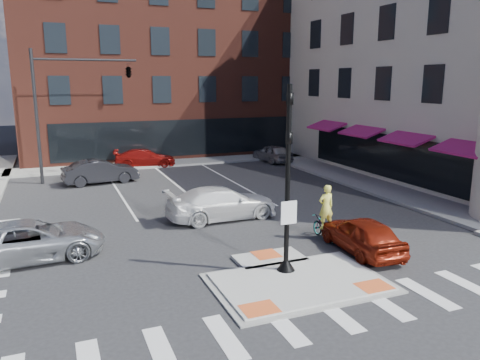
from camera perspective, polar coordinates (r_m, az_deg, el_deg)
name	(u,v)px	position (r m, az deg, el deg)	size (l,w,h in m)	color
ground	(291,278)	(15.40, 6.29, -11.78)	(120.00, 120.00, 0.00)	#28282B
refuge_island	(295,280)	(15.18, 6.77, -11.96)	(5.40, 4.65, 0.13)	gray
sidewalk_e	(372,185)	(29.10, 15.76, -0.54)	(3.00, 24.00, 0.15)	gray
sidewalk_n	(190,161)	(36.24, -6.09, 2.29)	(26.00, 3.00, 0.15)	gray
building_n	(158,62)	(45.43, -9.92, 13.94)	(24.40, 18.40, 15.50)	#59251B
building_far_left	(71,90)	(64.42, -19.93, 10.33)	(10.00, 12.00, 10.00)	slate
building_far_right	(167,81)	(68.20, -8.89, 11.79)	(12.00, 12.00, 12.00)	brown
signal_pole	(287,204)	(14.95, 5.78, -2.93)	(0.60, 0.60, 5.98)	black
mast_arm_signal	(105,80)	(30.53, -16.19, 11.63)	(6.10, 2.24, 8.00)	black
silver_suv	(30,241)	(18.06, -24.23, -6.76)	(2.34, 5.09, 1.41)	#B0B4B8
red_sedan	(362,234)	(17.83, 14.64, -6.43)	(1.58, 3.93, 1.34)	maroon
white_pickup	(222,203)	(21.28, -2.21, -2.81)	(2.07, 5.10, 1.48)	silver
bg_car_dark	(100,171)	(29.81, -16.66, 1.00)	(1.55, 4.46, 1.47)	black
bg_car_silver	(272,153)	(36.21, 3.97, 3.28)	(1.60, 3.97, 1.35)	#A4A5AB
bg_car_red	(145,158)	(34.86, -11.53, 2.65)	(1.78, 4.37, 1.27)	maroon
cyclist	(325,221)	(18.85, 10.37, -4.96)	(0.65, 1.77, 2.22)	#3F3F44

